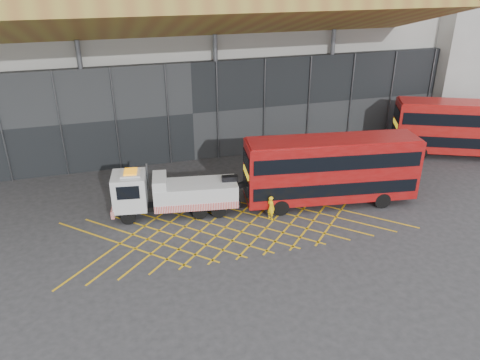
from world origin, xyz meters
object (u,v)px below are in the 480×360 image
object	(u,v)px
recovery_truck	(171,193)
worker	(271,208)
bus_second	(467,127)
bus_towed	(331,168)

from	to	relation	value
recovery_truck	worker	bearing A→B (deg)	-14.40
bus_second	worker	size ratio (longest dim) A/B	7.16
recovery_truck	bus_second	world-z (taller)	bus_second
worker	bus_towed	bearing A→B (deg)	-99.59
worker	bus_second	bearing A→B (deg)	-95.67
recovery_truck	bus_towed	world-z (taller)	bus_towed
bus_towed	worker	bearing A→B (deg)	-159.79
bus_towed	bus_second	size ratio (longest dim) A/B	1.01
bus_second	bus_towed	bearing A→B (deg)	-138.52
bus_towed	worker	distance (m)	4.97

